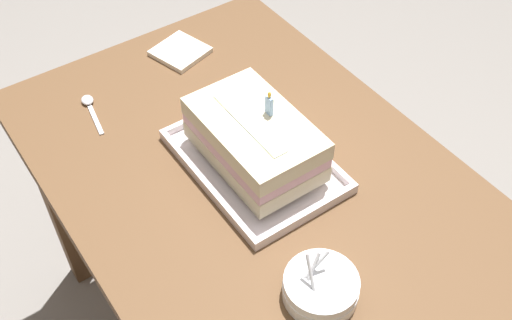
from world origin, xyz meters
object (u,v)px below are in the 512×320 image
at_px(birthday_cake, 255,139).
at_px(bowl_stack, 321,287).
at_px(napkin_pile, 180,52).
at_px(foil_tray, 255,162).
at_px(serving_spoon_near_tray, 89,104).

height_order(birthday_cake, bowl_stack, birthday_cake).
height_order(birthday_cake, napkin_pile, birthday_cake).
distance_m(foil_tray, napkin_pile, 0.41).
relative_size(birthday_cake, serving_spoon_near_tray, 2.05).
height_order(foil_tray, serving_spoon_near_tray, foil_tray).
bearing_deg(birthday_cake, foil_tray, 90.00).
bearing_deg(birthday_cake, serving_spoon_near_tray, -150.54).
distance_m(foil_tray, birthday_cake, 0.07).
xyz_separation_m(foil_tray, bowl_stack, (0.31, -0.08, 0.02)).
bearing_deg(birthday_cake, napkin_pile, 171.47).
height_order(foil_tray, birthday_cake, birthday_cake).
relative_size(bowl_stack, napkin_pile, 0.92).
xyz_separation_m(birthday_cake, napkin_pile, (-0.41, 0.06, -0.07)).
xyz_separation_m(foil_tray, birthday_cake, (0.00, -0.00, 0.07)).
xyz_separation_m(bowl_stack, napkin_pile, (-0.73, 0.14, -0.02)).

